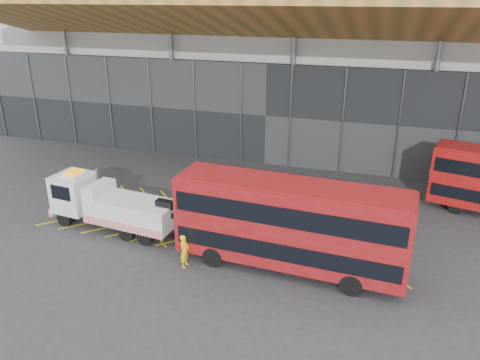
% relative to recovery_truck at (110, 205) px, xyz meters
% --- Properties ---
extents(ground_plane, '(120.00, 120.00, 0.00)m').
position_rel_recovery_truck_xyz_m(ground_plane, '(3.76, 2.38, -1.52)').
color(ground_plane, '#2C2C2F').
extents(road_markings, '(21.56, 7.16, 0.01)m').
position_rel_recovery_truck_xyz_m(road_markings, '(6.16, 2.38, -1.51)').
color(road_markings, yellow).
rests_on(road_markings, ground_plane).
extents(construction_building, '(55.00, 23.97, 18.00)m').
position_rel_recovery_truck_xyz_m(construction_building, '(5.68, 20.78, 7.46)').
color(construction_building, gray).
rests_on(construction_building, ground_plane).
extents(recovery_truck, '(9.47, 3.07, 3.28)m').
position_rel_recovery_truck_xyz_m(recovery_truck, '(0.00, 0.00, 0.00)').
color(recovery_truck, black).
rests_on(recovery_truck, ground_plane).
extents(bus_towed, '(11.55, 3.30, 4.65)m').
position_rel_recovery_truck_xyz_m(bus_towed, '(10.89, -1.13, 1.06)').
color(bus_towed, maroon).
rests_on(bus_towed, ground_plane).
extents(worker, '(0.44, 0.65, 1.75)m').
position_rel_recovery_truck_xyz_m(worker, '(5.85, -2.54, -0.64)').
color(worker, yellow).
rests_on(worker, ground_plane).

